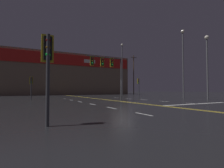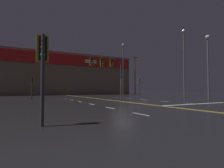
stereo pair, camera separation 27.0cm
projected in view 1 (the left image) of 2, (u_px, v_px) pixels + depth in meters
The scene contains 11 objects.
ground_plane at pixel (123, 102), 19.02m from camera, with size 200.00×200.00×0.00m, color black.
road_markings at pixel (133, 102), 18.49m from camera, with size 12.67×60.00×0.01m.
traffic_signal_median at pixel (107, 65), 19.72m from camera, with size 4.33×0.36×5.20m.
traffic_signal_corner_northeast at pixel (139, 83), 32.45m from camera, with size 0.42×0.36×3.42m.
traffic_signal_corner_southwest at pixel (48, 58), 6.18m from camera, with size 0.42×0.36×3.24m.
traffic_signal_corner_northwest at pixel (31, 83), 23.29m from camera, with size 0.42×0.36×3.05m.
streetlight_near_left at pixel (183, 55), 27.50m from camera, with size 0.56×0.56×10.81m.
streetlight_near_right at pixel (122, 63), 40.11m from camera, with size 0.56×0.56×11.97m.
streetlight_median_approach at pixel (207, 58), 23.25m from camera, with size 0.56×0.56×8.58m.
building_backdrop at pixel (60, 75), 48.48m from camera, with size 38.04×10.23×10.94m.
utility_pole_row at pixel (62, 71), 43.41m from camera, with size 45.76×0.26×11.93m.
Camera 1 is at (-10.00, -16.28, 1.26)m, focal length 28.00 mm.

